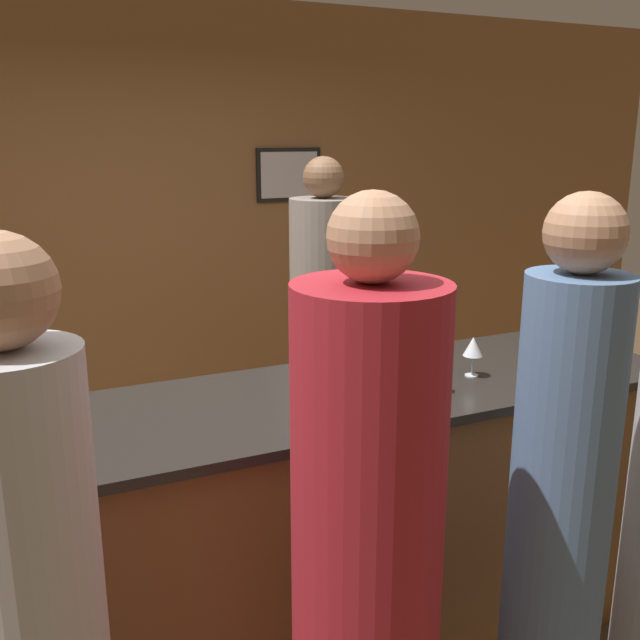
{
  "coord_description": "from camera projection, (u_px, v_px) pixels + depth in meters",
  "views": [
    {
      "loc": [
        -0.81,
        -2.2,
        2.0
      ],
      "look_at": [
        0.24,
        0.1,
        1.34
      ],
      "focal_mm": 40.0,
      "sensor_mm": 36.0,
      "label": 1
    }
  ],
  "objects": [
    {
      "name": "guest_0",
      "position": [
        557.0,
        531.0,
        2.07
      ],
      "size": [
        0.29,
        0.29,
        1.86
      ],
      "color": "#4C6B93",
      "rests_on": "ground_plane"
    },
    {
      "name": "wine_glass_3",
      "position": [
        436.0,
        362.0,
        2.56
      ],
      "size": [
        0.07,
        0.07,
        0.16
      ],
      "color": "silver",
      "rests_on": "bar_counter"
    },
    {
      "name": "bar_counter",
      "position": [
        272.0,
        541.0,
        2.63
      ],
      "size": [
        3.27,
        0.76,
        1.09
      ],
      "color": "brown",
      "rests_on": "ground_plane"
    },
    {
      "name": "wine_bottle_0",
      "position": [
        396.0,
        355.0,
        2.63
      ],
      "size": [
        0.07,
        0.07,
        0.3
      ],
      "color": "black",
      "rests_on": "bar_counter"
    },
    {
      "name": "wine_glass_1",
      "position": [
        23.0,
        438.0,
        1.93
      ],
      "size": [
        0.08,
        0.08,
        0.15
      ],
      "color": "silver",
      "rests_on": "bar_counter"
    },
    {
      "name": "wine_glass_4",
      "position": [
        473.0,
        347.0,
        2.74
      ],
      "size": [
        0.08,
        0.08,
        0.16
      ],
      "color": "silver",
      "rests_on": "bar_counter"
    },
    {
      "name": "back_wall",
      "position": [
        142.0,
        236.0,
        4.35
      ],
      "size": [
        8.0,
        0.08,
        2.8
      ],
      "color": "olive",
      "rests_on": "ground_plane"
    },
    {
      "name": "wine_glass_5",
      "position": [
        51.0,
        394.0,
        2.17
      ],
      "size": [
        0.08,
        0.08,
        0.19
      ],
      "color": "silver",
      "rests_on": "bar_counter"
    },
    {
      "name": "guest_1",
      "position": [
        366.0,
        584.0,
        1.85
      ],
      "size": [
        0.39,
        0.39,
        1.88
      ],
      "color": "maroon",
      "rests_on": "ground_plane"
    },
    {
      "name": "bartender",
      "position": [
        323.0,
        365.0,
        3.53
      ],
      "size": [
        0.32,
        0.32,
        1.91
      ],
      "rotation": [
        0.0,
        0.0,
        3.14
      ],
      "color": "gray",
      "rests_on": "ground_plane"
    }
  ]
}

